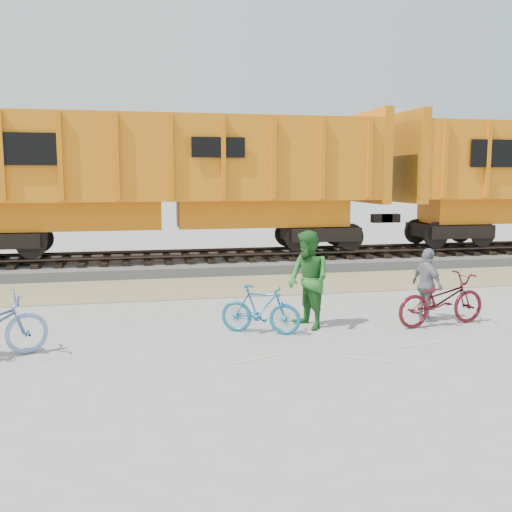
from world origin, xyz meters
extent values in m
plane|color=#9E9E99|center=(0.00, 0.00, 0.00)|extent=(120.00, 120.00, 0.00)
cube|color=#9C8C61|center=(0.00, 5.50, 0.01)|extent=(120.00, 3.00, 0.02)
cube|color=slate|center=(0.00, 9.00, 0.15)|extent=(120.00, 4.00, 0.30)
cube|color=black|center=(-6.50, 9.00, 0.36)|extent=(0.22, 2.60, 0.12)
cube|color=black|center=(0.00, 9.00, 0.36)|extent=(0.22, 2.60, 0.12)
cube|color=black|center=(6.50, 9.00, 0.36)|extent=(0.22, 2.60, 0.12)
cylinder|color=#382821|center=(0.00, 8.28, 0.48)|extent=(120.00, 0.12, 0.12)
cylinder|color=#382821|center=(0.00, 9.72, 0.48)|extent=(120.00, 0.12, 0.12)
cube|color=black|center=(-1.86, 9.00, 0.94)|extent=(11.20, 2.20, 0.80)
cube|color=orange|center=(-1.86, 9.00, 1.79)|extent=(11.76, 1.65, 0.90)
cube|color=orange|center=(-1.86, 9.00, 3.54)|extent=(14.00, 3.00, 2.60)
cube|color=orange|center=(4.99, 9.00, 3.64)|extent=(0.30, 3.06, 3.10)
cube|color=black|center=(-6.06, 7.42, 3.74)|extent=(2.20, 0.04, 0.90)
cube|color=orange|center=(6.29, 9.00, 3.64)|extent=(0.30, 3.06, 3.10)
cube|color=black|center=(8.94, 7.42, 3.74)|extent=(2.20, 0.04, 0.90)
imported|color=#16678B|center=(-0.62, 0.70, 0.47)|extent=(1.58, 1.08, 0.93)
imported|color=#511017|center=(3.05, 0.56, 0.52)|extent=(2.08, 0.99, 1.05)
imported|color=#266826|center=(0.38, 0.90, 0.96)|extent=(0.98, 1.11, 1.93)
imported|color=gray|center=(2.95, 0.96, 0.76)|extent=(0.51, 0.93, 1.51)
camera|label=1|loc=(-2.83, -9.62, 2.93)|focal=40.00mm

